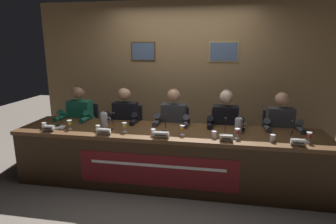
{
  "coord_description": "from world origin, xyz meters",
  "views": [
    {
      "loc": [
        0.63,
        -3.53,
        1.85
      ],
      "look_at": [
        0.0,
        0.0,
        1.0
      ],
      "focal_mm": 30.11,
      "sensor_mm": 36.0,
      "label": 1
    }
  ],
  "objects_px": {
    "panelist_center": "(173,124)",
    "water_pitcher_left_side": "(104,119)",
    "water_cup_far_right": "(273,139)",
    "chair_left": "(129,135)",
    "panelist_right": "(225,126)",
    "water_cup_left": "(98,129)",
    "panelist_left": "(124,121)",
    "chair_center": "(175,137)",
    "nameplate_far_right": "(298,142)",
    "nameplate_far_left": "(48,128)",
    "microphone_center": "(165,126)",
    "panelist_far_left": "(78,119)",
    "juice_glass_far_left": "(70,123)",
    "nameplate_left": "(103,132)",
    "microphone_left": "(112,124)",
    "juice_glass_right": "(237,132)",
    "water_cup_far_left": "(44,126)",
    "conference_table": "(166,149)",
    "chair_far_right": "(276,143)",
    "water_cup_right": "(214,135)",
    "document_stack_far_left": "(56,127)",
    "nameplate_center": "(161,135)",
    "water_cup_center": "(153,133)",
    "juice_glass_far_right": "(309,135)",
    "nameplate_right": "(226,138)",
    "panelist_far_right": "(280,129)",
    "microphone_far_left": "(59,121)",
    "microphone_right": "(225,130)",
    "water_pitcher_right_side": "(239,125)",
    "juice_glass_center": "(182,128)"
  },
  "relations": [
    {
      "from": "panelist_far_left",
      "to": "nameplate_center",
      "type": "distance_m",
      "value": 1.65
    },
    {
      "from": "panelist_far_right",
      "to": "water_pitcher_left_side",
      "type": "relative_size",
      "value": 5.89
    },
    {
      "from": "panelist_far_right",
      "to": "water_pitcher_right_side",
      "type": "bearing_deg",
      "value": -149.98
    },
    {
      "from": "nameplate_far_left",
      "to": "panelist_right",
      "type": "distance_m",
      "value": 2.41
    },
    {
      "from": "water_cup_far_left",
      "to": "chair_left",
      "type": "relative_size",
      "value": 0.09
    },
    {
      "from": "panelist_far_left",
      "to": "juice_glass_far_left",
      "type": "relative_size",
      "value": 9.98
    },
    {
      "from": "conference_table",
      "to": "juice_glass_far_left",
      "type": "xyz_separation_m",
      "value": [
        -1.31,
        -0.06,
        0.31
      ]
    },
    {
      "from": "panelist_far_left",
      "to": "panelist_far_right",
      "type": "xyz_separation_m",
      "value": [
        3.01,
        0.0,
        0.0
      ]
    },
    {
      "from": "chair_left",
      "to": "microphone_center",
      "type": "relative_size",
      "value": 4.21
    },
    {
      "from": "chair_left",
      "to": "chair_far_right",
      "type": "height_order",
      "value": "same"
    },
    {
      "from": "water_cup_left",
      "to": "panelist_left",
      "type": "bearing_deg",
      "value": 77.34
    },
    {
      "from": "panelist_far_left",
      "to": "water_cup_far_right",
      "type": "bearing_deg",
      "value": -12.85
    },
    {
      "from": "panelist_left",
      "to": "juice_glass_right",
      "type": "xyz_separation_m",
      "value": [
        1.64,
        -0.59,
        0.11
      ]
    },
    {
      "from": "juice_glass_center",
      "to": "water_cup_far_right",
      "type": "distance_m",
      "value": 1.08
    },
    {
      "from": "chair_center",
      "to": "nameplate_far_right",
      "type": "bearing_deg",
      "value": -31.2
    },
    {
      "from": "panelist_center",
      "to": "water_pitcher_left_side",
      "type": "relative_size",
      "value": 5.89
    },
    {
      "from": "conference_table",
      "to": "document_stack_far_left",
      "type": "height_order",
      "value": "document_stack_far_left"
    },
    {
      "from": "nameplate_far_left",
      "to": "microphone_center",
      "type": "distance_m",
      "value": 1.53
    },
    {
      "from": "water_cup_left",
      "to": "water_cup_far_right",
      "type": "distance_m",
      "value": 2.18
    },
    {
      "from": "panelist_left",
      "to": "juice_glass_far_right",
      "type": "bearing_deg",
      "value": -13.74
    },
    {
      "from": "microphone_right",
      "to": "chair_left",
      "type": "bearing_deg",
      "value": 155.34
    },
    {
      "from": "juice_glass_center",
      "to": "juice_glass_far_right",
      "type": "bearing_deg",
      "value": -1.12
    },
    {
      "from": "juice_glass_far_left",
      "to": "conference_table",
      "type": "bearing_deg",
      "value": 2.74
    },
    {
      "from": "panelist_center",
      "to": "juice_glass_far_right",
      "type": "bearing_deg",
      "value": -19.45
    },
    {
      "from": "juice_glass_center",
      "to": "water_cup_center",
      "type": "xyz_separation_m",
      "value": [
        -0.35,
        -0.09,
        -0.05
      ]
    },
    {
      "from": "microphone_far_left",
      "to": "microphone_left",
      "type": "height_order",
      "value": "same"
    },
    {
      "from": "microphone_center",
      "to": "nameplate_far_right",
      "type": "distance_m",
      "value": 1.6
    },
    {
      "from": "panelist_far_right",
      "to": "microphone_left",
      "type": "bearing_deg",
      "value": -167.99
    },
    {
      "from": "microphone_right",
      "to": "water_pitcher_right_side",
      "type": "bearing_deg",
      "value": 40.48
    },
    {
      "from": "nameplate_left",
      "to": "microphone_left",
      "type": "height_order",
      "value": "microphone_left"
    },
    {
      "from": "nameplate_right",
      "to": "conference_table",
      "type": "bearing_deg",
      "value": 165.57
    },
    {
      "from": "chair_left",
      "to": "water_cup_far_left",
      "type": "bearing_deg",
      "value": -137.51
    },
    {
      "from": "panelist_left",
      "to": "juice_glass_right",
      "type": "distance_m",
      "value": 1.74
    },
    {
      "from": "juice_glass_right",
      "to": "nameplate_far_right",
      "type": "bearing_deg",
      "value": -12.26
    },
    {
      "from": "nameplate_far_left",
      "to": "panelist_far_right",
      "type": "height_order",
      "value": "panelist_far_right"
    },
    {
      "from": "panelist_right",
      "to": "water_pitcher_left_side",
      "type": "height_order",
      "value": "panelist_right"
    },
    {
      "from": "conference_table",
      "to": "panelist_center",
      "type": "xyz_separation_m",
      "value": [
        0.0,
        0.53,
        0.2
      ]
    },
    {
      "from": "juice_glass_far_left",
      "to": "water_cup_left",
      "type": "distance_m",
      "value": 0.42
    },
    {
      "from": "juice_glass_center",
      "to": "panelist_far_right",
      "type": "distance_m",
      "value": 1.42
    },
    {
      "from": "water_cup_center",
      "to": "juice_glass_far_right",
      "type": "bearing_deg",
      "value": 2.06
    },
    {
      "from": "conference_table",
      "to": "nameplate_far_left",
      "type": "xyz_separation_m",
      "value": [
        -1.54,
        -0.2,
        0.26
      ]
    },
    {
      "from": "nameplate_far_left",
      "to": "panelist_far_right",
      "type": "distance_m",
      "value": 3.13
    },
    {
      "from": "water_cup_far_right",
      "to": "chair_left",
      "type": "bearing_deg",
      "value": 157.7
    },
    {
      "from": "conference_table",
      "to": "nameplate_center",
      "type": "height_order",
      "value": "nameplate_center"
    },
    {
      "from": "document_stack_far_left",
      "to": "nameplate_center",
      "type": "bearing_deg",
      "value": -6.57
    },
    {
      "from": "water_cup_far_left",
      "to": "chair_center",
      "type": "height_order",
      "value": "chair_center"
    },
    {
      "from": "water_cup_right",
      "to": "panelist_center",
      "type": "bearing_deg",
      "value": 134.5
    },
    {
      "from": "nameplate_far_left",
      "to": "chair_center",
      "type": "distance_m",
      "value": 1.83
    },
    {
      "from": "panelist_right",
      "to": "water_cup_far_right",
      "type": "xyz_separation_m",
      "value": [
        0.53,
        -0.64,
        0.06
      ]
    },
    {
      "from": "nameplate_right",
      "to": "panelist_center",
      "type": "bearing_deg",
      "value": 136.25
    }
  ]
}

